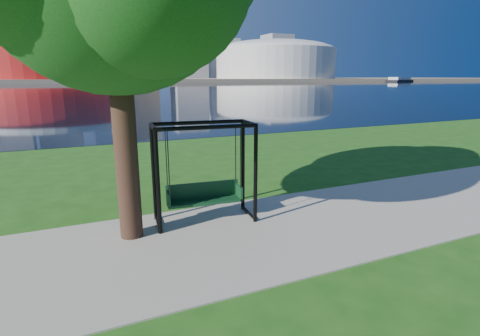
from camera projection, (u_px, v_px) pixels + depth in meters
ground at (237, 227)px, 8.30m from camera, size 900.00×900.00×0.00m
path at (246, 234)px, 7.86m from camera, size 120.00×4.00×0.03m
river at (79, 89)px, 98.46m from camera, size 900.00×180.00×0.02m
far_bank at (70, 80)px, 278.53m from camera, size 900.00×228.00×2.00m
stadium at (49, 56)px, 208.61m from camera, size 83.00×83.00×32.00m
arena at (275, 59)px, 266.64m from camera, size 84.00×84.00×26.56m
skyline at (58, 32)px, 280.37m from camera, size 392.00×66.00×96.50m
swing at (204, 175)px, 8.38m from camera, size 2.31×1.19×2.27m
barge at (400, 80)px, 253.06m from camera, size 30.63×18.96×2.99m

